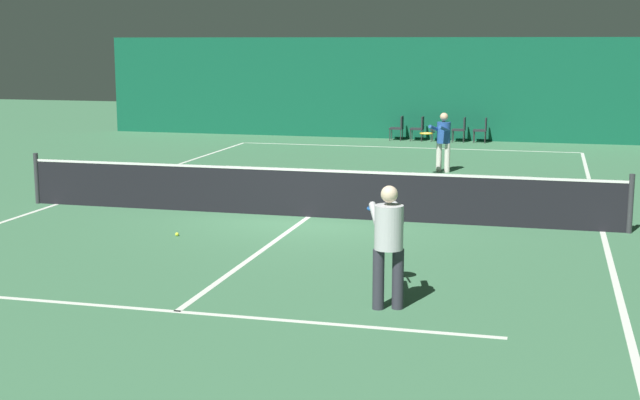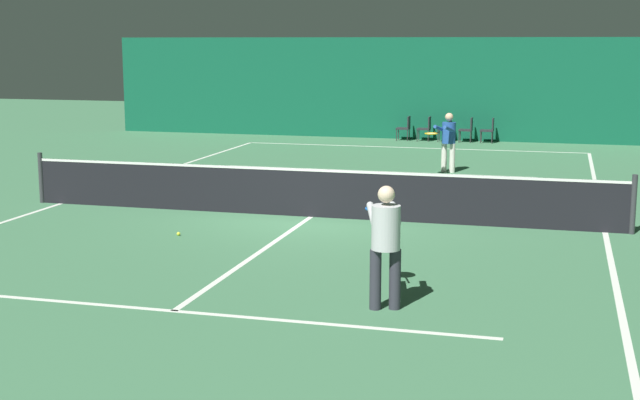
# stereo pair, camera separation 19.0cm
# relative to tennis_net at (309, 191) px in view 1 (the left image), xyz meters

# --- Properties ---
(ground_plane) EXTENTS (60.00, 60.00, 0.00)m
(ground_plane) POSITION_rel_tennis_net_xyz_m (0.00, 0.00, -0.51)
(ground_plane) COLOR #3D704C
(backdrop_curtain) EXTENTS (23.00, 0.12, 3.52)m
(backdrop_curtain) POSITION_rel_tennis_net_xyz_m (0.00, 14.50, 1.25)
(backdrop_curtain) COLOR #0F5138
(backdrop_curtain) RESTS_ON ground
(court_line_baseline_far) EXTENTS (11.00, 0.10, 0.00)m
(court_line_baseline_far) POSITION_rel_tennis_net_xyz_m (0.00, 11.90, -0.51)
(court_line_baseline_far) COLOR silver
(court_line_baseline_far) RESTS_ON ground
(court_line_service_far) EXTENTS (8.25, 0.10, 0.00)m
(court_line_service_far) POSITION_rel_tennis_net_xyz_m (0.00, 6.40, -0.51)
(court_line_service_far) COLOR silver
(court_line_service_far) RESTS_ON ground
(court_line_service_near) EXTENTS (8.25, 0.10, 0.00)m
(court_line_service_near) POSITION_rel_tennis_net_xyz_m (0.00, -6.40, -0.51)
(court_line_service_near) COLOR silver
(court_line_service_near) RESTS_ON ground
(court_line_sideline_left) EXTENTS (0.10, 23.80, 0.00)m
(court_line_sideline_left) POSITION_rel_tennis_net_xyz_m (-5.50, 0.00, -0.51)
(court_line_sideline_left) COLOR silver
(court_line_sideline_left) RESTS_ON ground
(court_line_sideline_right) EXTENTS (0.10, 23.80, 0.00)m
(court_line_sideline_right) POSITION_rel_tennis_net_xyz_m (5.50, 0.00, -0.51)
(court_line_sideline_right) COLOR silver
(court_line_sideline_right) RESTS_ON ground
(court_line_centre) EXTENTS (0.10, 12.80, 0.00)m
(court_line_centre) POSITION_rel_tennis_net_xyz_m (0.00, 0.00, -0.51)
(court_line_centre) COLOR silver
(court_line_centre) RESTS_ON ground
(tennis_net) EXTENTS (12.00, 0.10, 1.07)m
(tennis_net) POSITION_rel_tennis_net_xyz_m (0.00, 0.00, 0.00)
(tennis_net) COLOR black
(tennis_net) RESTS_ON ground
(player_near) EXTENTS (0.75, 1.36, 1.60)m
(player_near) POSITION_rel_tennis_net_xyz_m (2.56, -5.56, 0.42)
(player_near) COLOR #2D2D38
(player_near) RESTS_ON ground
(player_far) EXTENTS (0.78, 1.34, 1.55)m
(player_far) POSITION_rel_tennis_net_xyz_m (1.80, 6.73, 0.40)
(player_far) COLOR beige
(player_far) RESTS_ON ground
(courtside_chair_0) EXTENTS (0.44, 0.44, 0.84)m
(courtside_chair_0) POSITION_rel_tennis_net_xyz_m (-0.57, 13.95, -0.03)
(courtside_chair_0) COLOR #2D2D2D
(courtside_chair_0) RESTS_ON ground
(courtside_chair_1) EXTENTS (0.44, 0.44, 0.84)m
(courtside_chair_1) POSITION_rel_tennis_net_xyz_m (0.15, 13.95, -0.03)
(courtside_chair_1) COLOR #2D2D2D
(courtside_chair_1) RESTS_ON ground
(courtside_chair_2) EXTENTS (0.44, 0.44, 0.84)m
(courtside_chair_2) POSITION_rel_tennis_net_xyz_m (0.86, 13.95, -0.03)
(courtside_chair_2) COLOR #2D2D2D
(courtside_chair_2) RESTS_ON ground
(courtside_chair_3) EXTENTS (0.44, 0.44, 0.84)m
(courtside_chair_3) POSITION_rel_tennis_net_xyz_m (1.58, 13.95, -0.03)
(courtside_chair_3) COLOR #2D2D2D
(courtside_chair_3) RESTS_ON ground
(courtside_chair_4) EXTENTS (0.44, 0.44, 0.84)m
(courtside_chair_4) POSITION_rel_tennis_net_xyz_m (2.29, 13.95, -0.03)
(courtside_chair_4) COLOR #2D2D2D
(courtside_chair_4) RESTS_ON ground
(tennis_ball) EXTENTS (0.07, 0.07, 0.07)m
(tennis_ball) POSITION_rel_tennis_net_xyz_m (-1.79, -2.26, -0.48)
(tennis_ball) COLOR #D1DB33
(tennis_ball) RESTS_ON ground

